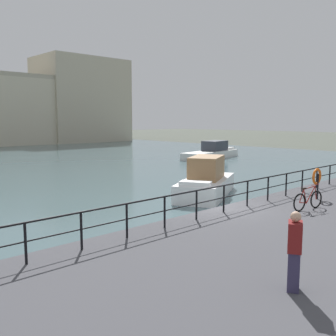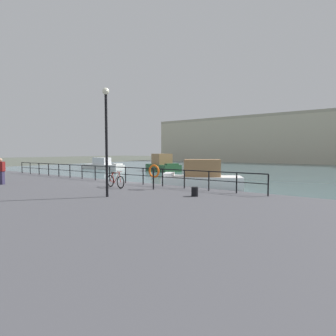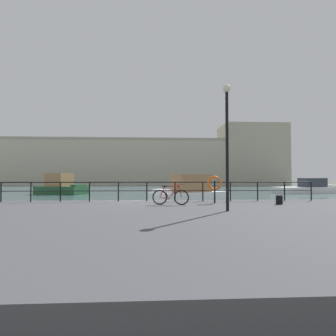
# 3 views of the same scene
# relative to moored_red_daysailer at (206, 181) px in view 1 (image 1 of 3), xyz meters

# --- Properties ---
(ground_plane) EXTENTS (240.00, 240.00, 0.00)m
(ground_plane) POSITION_rel_moored_red_daysailer_xyz_m (-3.90, -4.18, -0.82)
(ground_plane) COLOR #4C5147
(moored_red_daysailer) EXTENTS (6.29, 4.78, 2.23)m
(moored_red_daysailer) POSITION_rel_moored_red_daysailer_xyz_m (0.00, 0.00, 0.00)
(moored_red_daysailer) COLOR white
(moored_red_daysailer) RESTS_ON water_basin
(moored_harbor_tender) EXTENTS (8.85, 3.89, 1.91)m
(moored_harbor_tender) POSITION_rel_moored_red_daysailer_xyz_m (16.93, 13.73, -0.16)
(moored_harbor_tender) COLOR white
(moored_harbor_tender) RESTS_ON water_basin
(quay_railing) EXTENTS (23.49, 0.07, 1.08)m
(quay_railing) POSITION_rel_moored_red_daysailer_xyz_m (-5.46, -4.93, 0.63)
(quay_railing) COLOR black
(quay_railing) RESTS_ON quay_promenade
(parked_bicycle) EXTENTS (1.76, 0.36, 0.98)m
(parked_bicycle) POSITION_rel_moored_red_daysailer_xyz_m (-1.94, -6.98, 0.28)
(parked_bicycle) COLOR black
(parked_bicycle) RESTS_ON quay_promenade
(life_ring_stand) EXTENTS (0.75, 0.16, 1.40)m
(life_ring_stand) POSITION_rel_moored_red_daysailer_xyz_m (0.37, -6.22, 0.87)
(life_ring_stand) COLOR black
(life_ring_stand) RESTS_ON quay_promenade
(standing_person) EXTENTS (0.52, 0.46, 1.69)m
(standing_person) POSITION_rel_moored_red_daysailer_xyz_m (-9.05, -10.20, 0.76)
(standing_person) COLOR #332D4C
(standing_person) RESTS_ON quay_promenade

